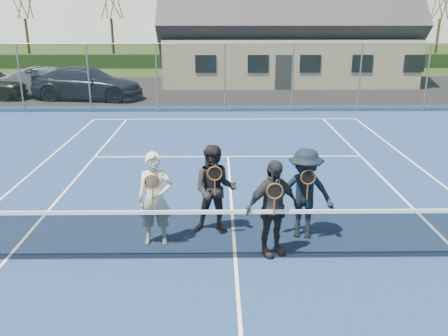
# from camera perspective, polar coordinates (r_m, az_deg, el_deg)

# --- Properties ---
(ground) EXTENTS (220.00, 220.00, 0.00)m
(ground) POSITION_cam_1_polar(r_m,az_deg,el_deg) (27.94, -0.10, 9.36)
(ground) COLOR #274017
(ground) RESTS_ON ground
(court_surface) EXTENTS (30.00, 30.00, 0.02)m
(court_surface) POSITION_cam_1_polar(r_m,az_deg,el_deg) (8.71, 1.37, -10.87)
(court_surface) COLOR navy
(court_surface) RESTS_ON ground
(tarmac_carpark) EXTENTS (40.00, 12.00, 0.01)m
(tarmac_carpark) POSITION_cam_1_polar(r_m,az_deg,el_deg) (28.18, -8.37, 9.26)
(tarmac_carpark) COLOR black
(tarmac_carpark) RESTS_ON ground
(hedge_row) EXTENTS (40.00, 1.20, 1.10)m
(hedge_row) POSITION_cam_1_polar(r_m,az_deg,el_deg) (39.79, -0.30, 12.76)
(hedge_row) COLOR black
(hedge_row) RESTS_ON ground
(car_b) EXTENTS (4.80, 2.03, 1.54)m
(car_b) POSITION_cam_1_polar(r_m,az_deg,el_deg) (27.14, -20.33, 9.64)
(car_b) COLOR gray
(car_b) RESTS_ON ground
(car_c) EXTENTS (5.93, 3.08, 1.64)m
(car_c) POSITION_cam_1_polar(r_m,az_deg,el_deg) (25.71, -16.09, 9.76)
(car_c) COLOR #181D30
(car_c) RESTS_ON ground
(court_markings) EXTENTS (11.03, 23.83, 0.01)m
(court_markings) POSITION_cam_1_polar(r_m,az_deg,el_deg) (8.70, 1.37, -10.79)
(court_markings) COLOR white
(court_markings) RESTS_ON court_surface
(tennis_net) EXTENTS (11.68, 0.08, 1.10)m
(tennis_net) POSITION_cam_1_polar(r_m,az_deg,el_deg) (8.47, 1.39, -7.74)
(tennis_net) COLOR slate
(tennis_net) RESTS_ON ground
(perimeter_fence) EXTENTS (30.07, 0.07, 3.02)m
(perimeter_fence) POSITION_cam_1_polar(r_m,az_deg,el_deg) (21.29, 0.09, 10.78)
(perimeter_fence) COLOR slate
(perimeter_fence) RESTS_ON ground
(clubhouse) EXTENTS (15.60, 8.20, 7.70)m
(clubhouse) POSITION_cam_1_polar(r_m,az_deg,el_deg) (31.91, 7.36, 17.50)
(clubhouse) COLOR beige
(clubhouse) RESTS_ON ground
(player_a) EXTENTS (0.66, 0.50, 1.80)m
(player_a) POSITION_cam_1_polar(r_m,az_deg,el_deg) (8.99, -8.29, -3.69)
(player_a) COLOR beige
(player_a) RESTS_ON court_surface
(player_b) EXTENTS (0.91, 0.73, 1.80)m
(player_b) POSITION_cam_1_polar(r_m,az_deg,el_deg) (9.35, -1.09, -2.61)
(player_b) COLOR black
(player_b) RESTS_ON court_surface
(player_c) EXTENTS (1.14, 0.84, 1.80)m
(player_c) POSITION_cam_1_polar(r_m,az_deg,el_deg) (8.52, 5.83, -4.83)
(player_c) COLOR #242529
(player_c) RESTS_ON court_surface
(player_d) EXTENTS (1.28, 0.89, 1.80)m
(player_d) POSITION_cam_1_polar(r_m,az_deg,el_deg) (9.28, 9.66, -3.06)
(player_d) COLOR black
(player_d) RESTS_ON court_surface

